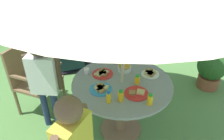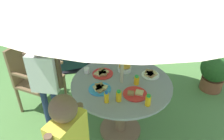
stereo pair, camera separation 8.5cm
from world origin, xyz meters
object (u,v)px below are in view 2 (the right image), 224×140
object	(u,v)px
child_in_yellow_shirt	(68,140)
plate_center_back	(150,74)
juice_bottle_near_left	(120,57)
juice_bottle_center_front	(119,96)
snack_bowl	(125,68)
juice_bottle_front_edge	(137,80)
child_in_white_shirt	(44,73)
garden_table	(121,97)
juice_bottle_far_right	(107,97)
dome_tent	(64,19)
plate_mid_right	(102,73)
plate_mid_left	(135,94)
plate_far_left	(100,88)
potted_plant	(215,71)
juice_bottle_near_right	(148,100)
child_in_pink_shirt	(110,47)
cup_near	(87,70)
wooden_chair	(33,73)

from	to	relation	value
child_in_yellow_shirt	plate_center_back	xyz separation A→B (m)	(0.96, 0.76, -0.01)
juice_bottle_near_left	juice_bottle_center_front	world-z (taller)	juice_bottle_center_front
snack_bowl	juice_bottle_front_edge	bearing A→B (deg)	-79.19
child_in_white_shirt	juice_bottle_front_edge	world-z (taller)	child_in_white_shirt
garden_table	juice_bottle_far_right	size ratio (longest dim) A/B	8.77
dome_tent	plate_mid_right	world-z (taller)	dome_tent
plate_mid_left	dome_tent	bearing A→B (deg)	104.37
plate_far_left	juice_bottle_front_edge	world-z (taller)	juice_bottle_front_edge
potted_plant	plate_far_left	xyz separation A→B (m)	(-1.86, -0.61, 0.42)
juice_bottle_near_right	plate_mid_left	bearing A→B (deg)	111.27
child_in_pink_shirt	juice_bottle_near_left	xyz separation A→B (m)	(0.05, -0.42, 0.06)
juice_bottle_near_left	juice_bottle_near_right	xyz separation A→B (m)	(0.05, -0.88, 0.01)
child_in_white_shirt	potted_plant	bearing A→B (deg)	25.77
garden_table	cup_near	bearing A→B (deg)	142.19
plate_mid_right	plate_center_back	bearing A→B (deg)	-14.53
juice_bottle_near_left	cup_near	bearing A→B (deg)	-156.23
child_in_pink_shirt	juice_bottle_near_right	size ratio (longest dim) A/B	9.49
potted_plant	snack_bowl	xyz separation A→B (m)	(-1.52, -0.30, 0.44)
child_in_pink_shirt	plate_mid_left	size ratio (longest dim) A/B	4.67
garden_table	plate_mid_left	bearing A→B (deg)	-70.51
juice_bottle_near_right	juice_bottle_far_right	bearing A→B (deg)	161.69
juice_bottle_near_right	cup_near	world-z (taller)	juice_bottle_near_right
plate_mid_left	juice_bottle_near_right	world-z (taller)	juice_bottle_near_right
plate_far_left	juice_bottle_center_front	bearing A→B (deg)	-55.33
garden_table	plate_center_back	size ratio (longest dim) A/B	5.43
juice_bottle_near_right	plate_far_left	bearing A→B (deg)	140.25
wooden_chair	child_in_white_shirt	xyz separation A→B (m)	(0.20, -0.42, 0.26)
snack_bowl	juice_bottle_center_front	bearing A→B (deg)	-110.73
wooden_chair	juice_bottle_center_front	bearing A→B (deg)	-102.42
child_in_white_shirt	juice_bottle_near_left	world-z (taller)	child_in_white_shirt
juice_bottle_center_front	plate_far_left	bearing A→B (deg)	124.67
plate_far_left	juice_bottle_front_edge	distance (m)	0.40
juice_bottle_front_edge	plate_mid_left	bearing A→B (deg)	-111.21
wooden_chair	juice_bottle_near_left	xyz separation A→B (m)	(1.13, -0.26, 0.26)
child_in_white_shirt	juice_bottle_near_right	size ratio (longest dim) A/B	10.15
wooden_chair	plate_mid_left	xyz separation A→B (m)	(1.11, -0.96, 0.22)
juice_bottle_near_right	juice_bottle_far_right	world-z (taller)	juice_bottle_far_right
wooden_chair	juice_bottle_near_left	world-z (taller)	wooden_chair
potted_plant	juice_bottle_near_left	xyz separation A→B (m)	(-1.51, -0.06, 0.45)
juice_bottle_near_right	juice_bottle_front_edge	bearing A→B (deg)	90.44
dome_tent	juice_bottle_far_right	distance (m)	2.59
plate_center_back	juice_bottle_near_right	bearing A→B (deg)	-113.27
plate_mid_right	juice_bottle_center_front	xyz separation A→B (m)	(0.07, -0.49, 0.04)
cup_near	juice_bottle_near_left	bearing A→B (deg)	23.77
juice_bottle_front_edge	child_in_white_shirt	bearing A→B (deg)	159.17
juice_bottle_near_left	juice_bottle_far_right	xyz separation A→B (m)	(-0.32, -0.75, 0.01)
plate_mid_right	juice_bottle_near_right	bearing A→B (deg)	-61.88
garden_table	child_in_white_shirt	distance (m)	0.91
child_in_yellow_shirt	child_in_pink_shirt	bearing A→B (deg)	18.46
potted_plant	juice_bottle_front_edge	distance (m)	1.64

